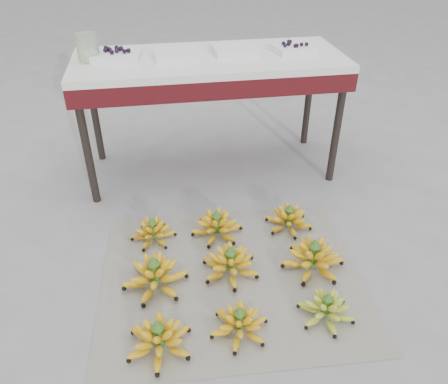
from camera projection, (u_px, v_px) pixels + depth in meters
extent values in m
plane|color=gray|center=(214.00, 275.00, 2.13)|extent=(60.00, 60.00, 0.00)
cube|color=silver|center=(232.00, 277.00, 2.12)|extent=(1.30, 1.11, 0.01)
ellipsoid|color=yellow|center=(159.00, 342.00, 1.76)|extent=(0.33, 0.33, 0.08)
ellipsoid|color=yellow|center=(159.00, 336.00, 1.74)|extent=(0.23, 0.23, 0.06)
ellipsoid|color=yellow|center=(158.00, 330.00, 1.72)|extent=(0.15, 0.15, 0.05)
cylinder|color=#37601F|center=(159.00, 336.00, 1.74)|extent=(0.04, 0.04, 0.11)
cone|color=#37601F|center=(157.00, 324.00, 1.70)|extent=(0.05, 0.05, 0.04)
ellipsoid|color=yellow|center=(239.00, 326.00, 1.83)|extent=(0.26, 0.26, 0.07)
ellipsoid|color=yellow|center=(239.00, 321.00, 1.81)|extent=(0.19, 0.19, 0.06)
ellipsoid|color=yellow|center=(240.00, 316.00, 1.79)|extent=(0.12, 0.12, 0.05)
cylinder|color=#37601F|center=(239.00, 321.00, 1.81)|extent=(0.04, 0.04, 0.10)
cone|color=#37601F|center=(240.00, 310.00, 1.78)|extent=(0.05, 0.05, 0.04)
ellipsoid|color=#8FB82A|center=(326.00, 311.00, 1.90)|extent=(0.31, 0.31, 0.07)
ellipsoid|color=#8FB82A|center=(327.00, 306.00, 1.88)|extent=(0.22, 0.22, 0.05)
ellipsoid|color=#8FB82A|center=(328.00, 301.00, 1.86)|extent=(0.14, 0.14, 0.05)
cylinder|color=#37601F|center=(327.00, 306.00, 1.88)|extent=(0.04, 0.04, 0.10)
cone|color=#37601F|center=(329.00, 296.00, 1.84)|extent=(0.05, 0.05, 0.04)
ellipsoid|color=yellow|center=(155.00, 279.00, 2.05)|extent=(0.30, 0.30, 0.09)
ellipsoid|color=yellow|center=(155.00, 273.00, 2.02)|extent=(0.21, 0.21, 0.07)
ellipsoid|color=yellow|center=(154.00, 267.00, 2.00)|extent=(0.14, 0.14, 0.06)
cylinder|color=#37601F|center=(155.00, 273.00, 2.02)|extent=(0.05, 0.05, 0.12)
cone|color=#37601F|center=(153.00, 260.00, 1.98)|extent=(0.06, 0.06, 0.04)
ellipsoid|color=yellow|center=(230.00, 266.00, 2.12)|extent=(0.32, 0.32, 0.08)
ellipsoid|color=yellow|center=(230.00, 261.00, 2.10)|extent=(0.23, 0.23, 0.06)
ellipsoid|color=yellow|center=(230.00, 255.00, 2.08)|extent=(0.15, 0.15, 0.05)
cylinder|color=#37601F|center=(230.00, 261.00, 2.10)|extent=(0.05, 0.05, 0.11)
cone|color=#37601F|center=(230.00, 249.00, 2.06)|extent=(0.05, 0.05, 0.04)
ellipsoid|color=yellow|center=(313.00, 261.00, 2.15)|extent=(0.40, 0.40, 0.09)
ellipsoid|color=yellow|center=(314.00, 255.00, 2.12)|extent=(0.28, 0.28, 0.07)
ellipsoid|color=yellow|center=(314.00, 249.00, 2.10)|extent=(0.18, 0.18, 0.06)
cylinder|color=#37601F|center=(314.00, 255.00, 2.12)|extent=(0.05, 0.05, 0.12)
cone|color=#37601F|center=(315.00, 243.00, 2.08)|extent=(0.06, 0.06, 0.04)
ellipsoid|color=yellow|center=(153.00, 234.00, 2.33)|extent=(0.25, 0.25, 0.07)
ellipsoid|color=yellow|center=(153.00, 230.00, 2.32)|extent=(0.17, 0.17, 0.05)
ellipsoid|color=yellow|center=(152.00, 225.00, 2.30)|extent=(0.11, 0.11, 0.04)
cylinder|color=#37601F|center=(153.00, 230.00, 2.32)|extent=(0.04, 0.04, 0.10)
cone|color=#37601F|center=(152.00, 221.00, 2.28)|extent=(0.05, 0.05, 0.03)
ellipsoid|color=yellow|center=(217.00, 228.00, 2.36)|extent=(0.35, 0.35, 0.08)
ellipsoid|color=yellow|center=(217.00, 223.00, 2.34)|extent=(0.24, 0.24, 0.06)
ellipsoid|color=yellow|center=(217.00, 218.00, 2.33)|extent=(0.16, 0.16, 0.05)
cylinder|color=#37601F|center=(217.00, 223.00, 2.34)|extent=(0.04, 0.04, 0.11)
cone|color=#37601F|center=(217.00, 213.00, 2.31)|extent=(0.05, 0.05, 0.04)
ellipsoid|color=yellow|center=(288.00, 221.00, 2.42)|extent=(0.27, 0.27, 0.07)
ellipsoid|color=yellow|center=(289.00, 217.00, 2.40)|extent=(0.19, 0.19, 0.06)
ellipsoid|color=yellow|center=(289.00, 212.00, 2.39)|extent=(0.12, 0.12, 0.05)
cylinder|color=#37601F|center=(289.00, 217.00, 2.40)|extent=(0.04, 0.04, 0.10)
cone|color=#37601F|center=(290.00, 207.00, 2.37)|extent=(0.05, 0.05, 0.04)
cylinder|color=black|center=(87.00, 148.00, 2.46)|extent=(0.05, 0.05, 0.72)
cylinder|color=black|center=(337.00, 129.00, 2.67)|extent=(0.05, 0.05, 0.72)
cylinder|color=black|center=(94.00, 111.00, 2.90)|extent=(0.05, 0.05, 0.72)
cylinder|color=black|center=(309.00, 97.00, 3.10)|extent=(0.05, 0.05, 0.72)
cube|color=#480D13|center=(210.00, 72.00, 2.61)|extent=(1.59, 0.64, 0.11)
cube|color=silver|center=(209.00, 60.00, 2.57)|extent=(1.59, 0.64, 0.04)
cube|color=silver|center=(117.00, 56.00, 2.49)|extent=(0.29, 0.23, 0.04)
sphere|color=black|center=(117.00, 48.00, 2.50)|extent=(0.03, 0.03, 0.03)
sphere|color=black|center=(112.00, 52.00, 2.43)|extent=(0.03, 0.03, 0.03)
sphere|color=black|center=(108.00, 49.00, 2.49)|extent=(0.03, 0.03, 0.03)
sphere|color=black|center=(106.00, 48.00, 2.50)|extent=(0.03, 0.03, 0.03)
sphere|color=black|center=(121.00, 48.00, 2.50)|extent=(0.03, 0.03, 0.03)
sphere|color=black|center=(105.00, 50.00, 2.46)|extent=(0.03, 0.03, 0.03)
sphere|color=black|center=(117.00, 51.00, 2.46)|extent=(0.03, 0.03, 0.03)
sphere|color=black|center=(129.00, 50.00, 2.46)|extent=(0.03, 0.03, 0.03)
sphere|color=black|center=(110.00, 49.00, 2.48)|extent=(0.03, 0.03, 0.03)
sphere|color=black|center=(124.00, 51.00, 2.45)|extent=(0.03, 0.03, 0.03)
sphere|color=black|center=(120.00, 49.00, 2.48)|extent=(0.03, 0.03, 0.03)
cube|color=silver|center=(176.00, 55.00, 2.50)|extent=(0.27, 0.20, 0.04)
cube|color=silver|center=(235.00, 50.00, 2.58)|extent=(0.27, 0.20, 0.04)
cube|color=silver|center=(294.00, 49.00, 2.61)|extent=(0.27, 0.22, 0.04)
sphere|color=black|center=(307.00, 44.00, 2.59)|extent=(0.02, 0.02, 0.02)
sphere|color=black|center=(302.00, 44.00, 2.58)|extent=(0.02, 0.02, 0.02)
sphere|color=black|center=(285.00, 45.00, 2.57)|extent=(0.02, 0.02, 0.02)
sphere|color=black|center=(290.00, 42.00, 2.63)|extent=(0.02, 0.02, 0.02)
sphere|color=black|center=(289.00, 44.00, 2.59)|extent=(0.02, 0.02, 0.02)
sphere|color=black|center=(297.00, 45.00, 2.56)|extent=(0.02, 0.02, 0.02)
sphere|color=black|center=(295.00, 46.00, 2.56)|extent=(0.02, 0.02, 0.02)
sphere|color=black|center=(289.00, 41.00, 2.63)|extent=(0.02, 0.02, 0.02)
sphere|color=black|center=(284.00, 43.00, 2.60)|extent=(0.02, 0.02, 0.02)
cylinder|color=beige|center=(88.00, 48.00, 2.43)|extent=(0.16, 0.16, 0.15)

